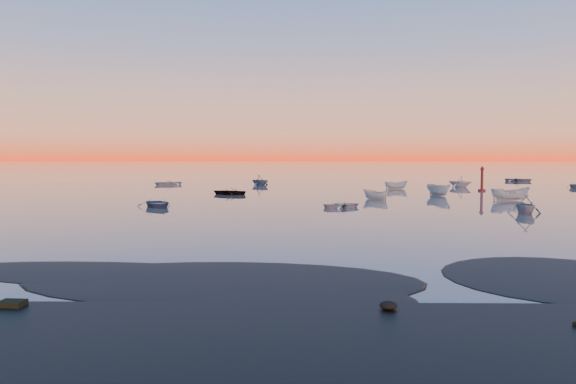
{
  "coord_description": "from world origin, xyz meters",
  "views": [
    {
      "loc": [
        2.4,
        -20.46,
        4.71
      ],
      "look_at": [
        1.66,
        28.0,
        1.52
      ],
      "focal_mm": 35.0,
      "sensor_mm": 36.0,
      "label": 1
    }
  ],
  "objects_px": {
    "boat_near_right": "(525,213)",
    "channel_marker": "(482,181)",
    "boat_near_center": "(510,201)",
    "boat_near_left": "(157,207)"
  },
  "relations": [
    {
      "from": "boat_near_left",
      "to": "channel_marker",
      "type": "relative_size",
      "value": 1.23
    },
    {
      "from": "boat_near_right",
      "to": "channel_marker",
      "type": "distance_m",
      "value": 29.29
    },
    {
      "from": "boat_near_center",
      "to": "channel_marker",
      "type": "distance_m",
      "value": 16.13
    },
    {
      "from": "boat_near_left",
      "to": "boat_near_center",
      "type": "xyz_separation_m",
      "value": [
        34.8,
        7.75,
        0.0
      ]
    },
    {
      "from": "channel_marker",
      "to": "boat_near_right",
      "type": "bearing_deg",
      "value": -101.62
    },
    {
      "from": "channel_marker",
      "to": "boat_near_left",
      "type": "bearing_deg",
      "value": -147.48
    },
    {
      "from": "boat_near_left",
      "to": "channel_marker",
      "type": "height_order",
      "value": "channel_marker"
    },
    {
      "from": "boat_near_center",
      "to": "boat_near_left",
      "type": "bearing_deg",
      "value": 103.09
    },
    {
      "from": "boat_near_left",
      "to": "channel_marker",
      "type": "xyz_separation_m",
      "value": [
        37.11,
        23.65,
        1.36
      ]
    },
    {
      "from": "boat_near_center",
      "to": "channel_marker",
      "type": "bearing_deg",
      "value": -7.72
    }
  ]
}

